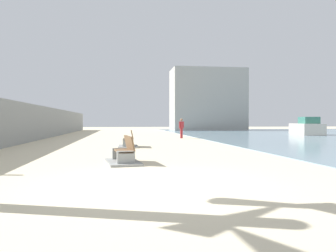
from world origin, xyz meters
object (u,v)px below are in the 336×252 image
Objects in this scene: bench_near at (124,157)px; bench_far at (129,143)px; person_walking at (181,127)px; boat_mid_bay at (306,128)px.

bench_far is at bearing 87.41° from bench_near.
bench_far is at bearing -117.48° from person_walking.
boat_mid_bay reaches higher than person_walking.
person_walking is at bearing 62.52° from bench_far.
boat_mid_bay is at bearing 36.52° from bench_far.
bench_near is 1.05× the size of bench_far.
bench_far is 0.30× the size of boat_mid_bay.
person_walking is at bearing 72.90° from bench_near.
bench_far is 1.22× the size of person_walking.
bench_near is at bearing -132.23° from boat_mid_bay.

